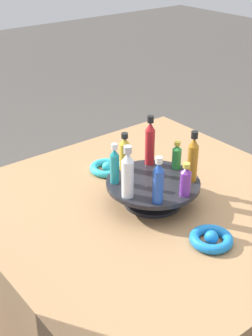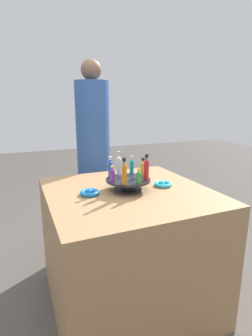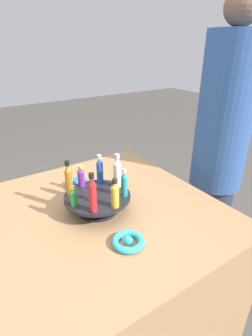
{
  "view_description": "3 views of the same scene",
  "coord_description": "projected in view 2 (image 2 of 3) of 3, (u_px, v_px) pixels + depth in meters",
  "views": [
    {
      "loc": [
        -0.84,
        0.76,
        1.49
      ],
      "look_at": [
        -0.0,
        0.1,
        0.92
      ],
      "focal_mm": 50.0,
      "sensor_mm": 36.0,
      "label": 1
    },
    {
      "loc": [
        -0.59,
        -1.36,
        1.28
      ],
      "look_at": [
        -0.0,
        0.03,
        0.9
      ],
      "focal_mm": 28.0,
      "sensor_mm": 36.0,
      "label": 2
    },
    {
      "loc": [
        0.8,
        -0.4,
        1.39
      ],
      "look_at": [
        -0.0,
        0.14,
        0.93
      ],
      "focal_mm": 28.0,
      "sensor_mm": 36.0,
      "label": 3
    }
  ],
  "objects": [
    {
      "name": "bottle_clear",
      "position": [
        119.0,
        164.0,
        1.61
      ],
      "size": [
        0.03,
        0.03,
        0.15
      ],
      "color": "silver",
      "rests_on": "display_stand"
    },
    {
      "name": "display_stand",
      "position": [
        128.0,
        183.0,
        1.55
      ],
      "size": [
        0.26,
        0.26,
        0.07
      ],
      "color": "black",
      "rests_on": "party_table"
    },
    {
      "name": "ground_plane",
      "position": [
        128.0,
        300.0,
        1.75
      ],
      "size": [
        12.0,
        12.0,
        0.0
      ],
      "primitive_type": "plane",
      "color": "#4C4742"
    },
    {
      "name": "bottle_blue",
      "position": [
        111.0,
        168.0,
        1.55
      ],
      "size": [
        0.03,
        0.03,
        0.13
      ],
      "color": "#234CAD",
      "rests_on": "display_stand"
    },
    {
      "name": "bottle_purple",
      "position": [
        112.0,
        174.0,
        1.48
      ],
      "size": [
        0.03,
        0.03,
        0.09
      ],
      "color": "#702D93",
      "rests_on": "display_stand"
    },
    {
      "name": "bottle_teal",
      "position": [
        132.0,
        166.0,
        1.63
      ],
      "size": [
        0.03,
        0.03,
        0.12
      ],
      "color": "teal",
      "rests_on": "display_stand"
    },
    {
      "name": "ribbon_bow_teal",
      "position": [
        163.0,
        184.0,
        1.64
      ],
      "size": [
        0.11,
        0.11,
        0.03
      ],
      "color": "#2DB7CC",
      "rests_on": "party_table"
    },
    {
      "name": "bottle_green",
      "position": [
        139.0,
        177.0,
        1.45
      ],
      "size": [
        0.03,
        0.03,
        0.08
      ],
      "color": "#288438",
      "rests_on": "display_stand"
    },
    {
      "name": "bottle_gold",
      "position": [
        143.0,
        168.0,
        1.59
      ],
      "size": [
        0.03,
        0.03,
        0.11
      ],
      "color": "gold",
      "rests_on": "display_stand"
    },
    {
      "name": "bottle_red",
      "position": [
        146.0,
        168.0,
        1.5
      ],
      "size": [
        0.03,
        0.03,
        0.15
      ],
      "color": "#B21E23",
      "rests_on": "display_stand"
    },
    {
      "name": "party_table",
      "position": [
        128.0,
        248.0,
        1.65
      ],
      "size": [
        0.94,
        0.94,
        0.77
      ],
      "color": "#9E754C",
      "rests_on": "ground_plane"
    },
    {
      "name": "person_figure",
      "position": [
        94.0,
        160.0,
        2.2
      ],
      "size": [
        0.27,
        0.27,
        1.61
      ],
      "rotation": [
        0.0,
        0.0,
        -1.57
      ],
      "color": "#282D42",
      "rests_on": "ground_plane"
    },
    {
      "name": "bottle_amber",
      "position": [
        124.0,
        172.0,
        1.42
      ],
      "size": [
        0.03,
        0.03,
        0.15
      ],
      "color": "#AD6B19",
      "rests_on": "display_stand"
    },
    {
      "name": "ribbon_bow_blue",
      "position": [
        90.0,
        193.0,
        1.48
      ],
      "size": [
        0.11,
        0.11,
        0.04
      ],
      "color": "blue",
      "rests_on": "party_table"
    }
  ]
}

